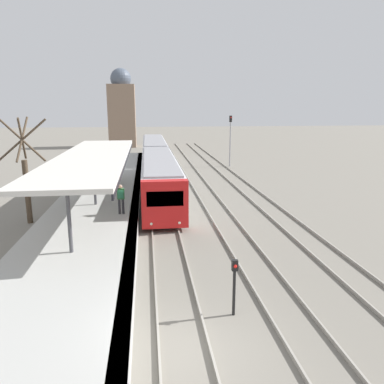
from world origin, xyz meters
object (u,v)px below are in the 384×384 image
person_on_platform (121,197)px  signal_mast_far (230,135)px  signal_post_near (234,282)px  train_near (156,160)px

person_on_platform → signal_mast_far: bearing=62.8°
signal_post_near → signal_mast_far: (6.80, 31.09, 2.36)m
person_on_platform → signal_post_near: bearing=-66.3°
signal_post_near → signal_mast_far: bearing=77.7°
signal_mast_far → signal_post_near: bearing=-102.3°
person_on_platform → signal_mast_far: 24.19m
signal_post_near → person_on_platform: bearing=113.7°
signal_post_near → train_near: bearing=94.1°
person_on_platform → signal_post_near: (4.22, -9.63, -0.64)m
signal_mast_far → person_on_platform: bearing=-117.2°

